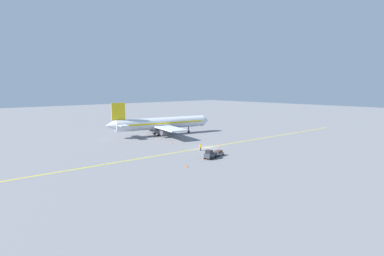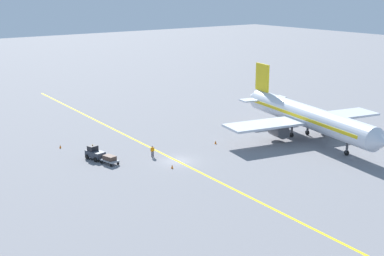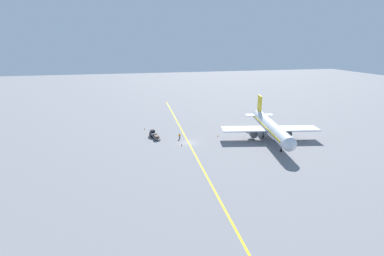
{
  "view_description": "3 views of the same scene",
  "coord_description": "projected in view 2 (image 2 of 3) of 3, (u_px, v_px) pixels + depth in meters",
  "views": [
    {
      "loc": [
        53.32,
        -51.8,
        15.1
      ],
      "look_at": [
        -3.17,
        -2.27,
        4.83
      ],
      "focal_mm": 28.0,
      "sensor_mm": 36.0,
      "label": 1
    },
    {
      "loc": [
        41.37,
        59.91,
        24.42
      ],
      "look_at": [
        -3.17,
        -0.84,
        4.26
      ],
      "focal_mm": 50.0,
      "sensor_mm": 36.0,
      "label": 2
    },
    {
      "loc": [
        17.37,
        78.11,
        27.38
      ],
      "look_at": [
        -2.13,
        -4.72,
        2.83
      ],
      "focal_mm": 28.0,
      "sensor_mm": 36.0,
      "label": 3
    }
  ],
  "objects": [
    {
      "name": "airplane_at_gate",
      "position": [
        306.0,
        117.0,
        87.11
      ],
      "size": [
        28.48,
        35.37,
        10.6
      ],
      "color": "silver",
      "rests_on": "ground"
    },
    {
      "name": "traffic_cone_near_nose",
      "position": [
        172.0,
        166.0,
        73.56
      ],
      "size": [
        0.32,
        0.32,
        0.55
      ],
      "primitive_type": "cone",
      "color": "orange",
      "rests_on": "ground"
    },
    {
      "name": "ground_plane",
      "position": [
        178.0,
        161.0,
        76.61
      ],
      "size": [
        400.0,
        400.0,
        0.0
      ],
      "primitive_type": "plane",
      "color": "slate"
    },
    {
      "name": "traffic_cone_by_wingtip",
      "position": [
        216.0,
        142.0,
        84.96
      ],
      "size": [
        0.32,
        0.32,
        0.55
      ],
      "primitive_type": "cone",
      "color": "orange",
      "rests_on": "ground"
    },
    {
      "name": "ground_crew_worker",
      "position": [
        152.0,
        151.0,
        78.37
      ],
      "size": [
        0.56,
        0.31,
        1.68
      ],
      "color": "#23232D",
      "rests_on": "ground"
    },
    {
      "name": "traffic_cone_far_edge",
      "position": [
        60.0,
        146.0,
        82.73
      ],
      "size": [
        0.32,
        0.32,
        0.55
      ],
      "primitive_type": "cone",
      "color": "orange",
      "rests_on": "ground"
    },
    {
      "name": "baggage_cart_trailing",
      "position": [
        110.0,
        159.0,
        75.23
      ],
      "size": [
        1.91,
        2.83,
        1.24
      ],
      "color": "gray",
      "rests_on": "ground"
    },
    {
      "name": "traffic_cone_mid_apron",
      "position": [
        89.0,
        154.0,
        79.04
      ],
      "size": [
        0.32,
        0.32,
        0.55
      ],
      "primitive_type": "cone",
      "color": "orange",
      "rests_on": "ground"
    },
    {
      "name": "baggage_tug_dark",
      "position": [
        95.0,
        153.0,
        77.31
      ],
      "size": [
        2.26,
        3.25,
        2.11
      ],
      "color": "#333842",
      "rests_on": "ground"
    },
    {
      "name": "apron_yellow_centreline",
      "position": [
        178.0,
        161.0,
        76.61
      ],
      "size": [
        5.99,
        119.89,
        0.01
      ],
      "primitive_type": "cube",
      "rotation": [
        0.0,
        0.0,
        -0.05
      ],
      "color": "yellow",
      "rests_on": "ground"
    }
  ]
}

